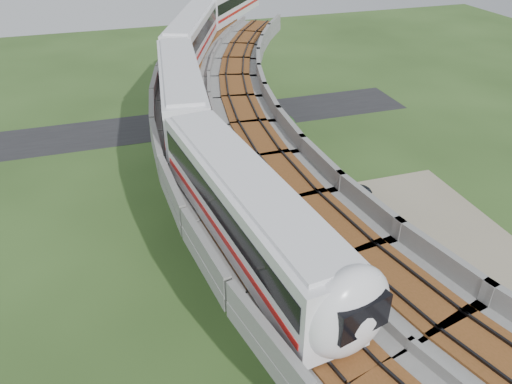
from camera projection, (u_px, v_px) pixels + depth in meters
ground at (239, 290)px, 35.12m from camera, size 160.00×160.00×0.00m
dirt_lot at (426, 268)px, 37.13m from camera, size 18.00×26.00×0.04m
asphalt_road at (169, 125)px, 59.47m from camera, size 60.00×8.00×0.03m
viaduct at (294, 170)px, 31.39m from camera, size 19.58×73.98×11.40m
metro_train at (212, 59)px, 40.50m from camera, size 19.03×59.58×3.64m
fence at (364, 256)px, 37.26m from camera, size 3.87×38.73×1.50m
tree_0 at (282, 126)px, 54.10m from camera, size 3.15×3.15×3.40m
tree_1 at (275, 162)px, 46.52m from camera, size 2.76×2.76×3.50m
tree_2 at (301, 213)px, 40.28m from camera, size 2.77×2.77×2.97m
tree_3 at (376, 330)px, 29.91m from camera, size 2.14×2.14×2.52m
car_white at (421, 336)px, 30.75m from camera, size 3.12×3.61×1.17m
car_red at (441, 269)px, 36.24m from camera, size 3.54×2.12×1.10m
car_dark at (351, 193)px, 44.96m from camera, size 4.81×2.97×1.30m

